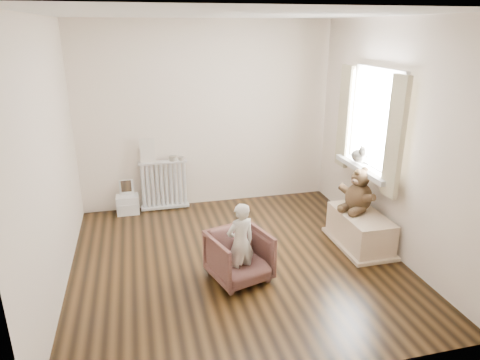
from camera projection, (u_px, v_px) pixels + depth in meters
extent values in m
cube|color=black|center=(237.00, 261.00, 4.82)|extent=(3.60, 3.60, 0.01)
cube|color=white|center=(236.00, 14.00, 3.95)|extent=(3.60, 3.60, 0.01)
cube|color=white|center=(207.00, 116.00, 6.03)|extent=(3.60, 0.02, 2.60)
cube|color=white|center=(302.00, 223.00, 2.74)|extent=(3.60, 0.02, 2.60)
cube|color=white|center=(48.00, 162.00, 3.98)|extent=(0.02, 3.60, 2.60)
cube|color=white|center=(392.00, 139.00, 4.79)|extent=(0.02, 3.60, 2.60)
cube|color=white|center=(376.00, 121.00, 5.00)|extent=(0.03, 0.90, 1.10)
cube|color=silver|center=(364.00, 168.00, 5.18)|extent=(0.22, 1.10, 0.06)
cube|color=beige|center=(395.00, 138.00, 4.48)|extent=(0.06, 0.26, 1.30)
cube|color=beige|center=(345.00, 117.00, 5.52)|extent=(0.06, 0.26, 1.30)
cube|color=silver|center=(164.00, 183.00, 6.08)|extent=(0.68, 0.13, 0.72)
cube|color=beige|center=(147.00, 151.00, 5.86)|extent=(0.20, 0.02, 0.34)
cylinder|color=#A59E8C|center=(173.00, 158.00, 5.99)|extent=(0.11, 0.11, 0.07)
cylinder|color=#A59E8C|center=(181.00, 158.00, 6.02)|extent=(0.08, 0.08, 0.05)
cube|color=silver|center=(127.00, 195.00, 5.97)|extent=(0.31, 0.22, 0.48)
imported|color=brown|center=(239.00, 256.00, 4.40)|extent=(0.70, 0.71, 0.53)
imported|color=beige|center=(241.00, 243.00, 4.29)|extent=(0.36, 0.28, 0.85)
cube|color=beige|center=(360.00, 230.00, 5.11)|extent=(0.46, 0.87, 0.41)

